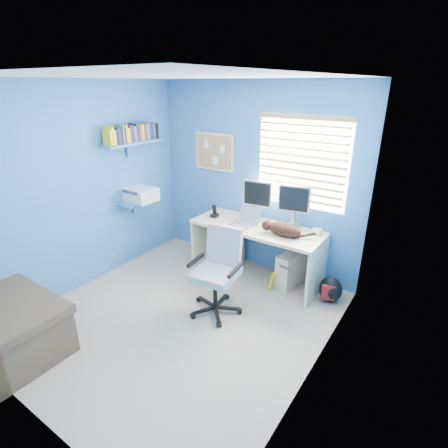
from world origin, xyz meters
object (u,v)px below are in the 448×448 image
Objects in this scene: cat at (284,230)px; desk at (256,252)px; laptop at (243,217)px; office_chair at (217,282)px; tower_pc at (291,269)px.

desk is at bearing 161.52° from cat.
cat is (0.58, 0.01, -0.03)m from laptop.
office_chair is at bearing -90.07° from desk.
tower_pc is 1.09m from office_chair.
tower_pc is (0.06, 0.15, -0.59)m from cat.
desk is 1.76× the size of office_chair.
office_chair reaches higher than cat.
office_chair reaches higher than tower_pc.
cat is 0.95× the size of tower_pc.
laptop is at bearing 172.12° from cat.
cat reaches higher than desk.
laptop is at bearing -155.15° from tower_pc.
office_chair is (-0.00, -0.89, -0.01)m from desk.
desk is 5.19× the size of laptop.
desk reaches higher than tower_pc.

